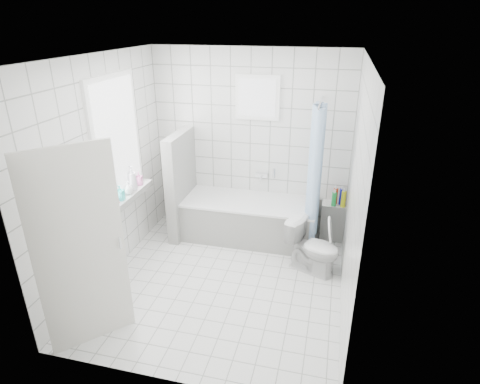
# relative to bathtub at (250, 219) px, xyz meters

# --- Properties ---
(ground) EXTENTS (3.00, 3.00, 0.00)m
(ground) POSITION_rel_bathtub_xyz_m (-0.08, -1.12, -0.29)
(ground) COLOR white
(ground) RESTS_ON ground
(ceiling) EXTENTS (3.00, 3.00, 0.00)m
(ceiling) POSITION_rel_bathtub_xyz_m (-0.08, -1.12, 2.31)
(ceiling) COLOR white
(ceiling) RESTS_ON ground
(wall_back) EXTENTS (2.80, 0.02, 2.60)m
(wall_back) POSITION_rel_bathtub_xyz_m (-0.08, 0.38, 1.01)
(wall_back) COLOR white
(wall_back) RESTS_ON ground
(wall_front) EXTENTS (2.80, 0.02, 2.60)m
(wall_front) POSITION_rel_bathtub_xyz_m (-0.08, -2.62, 1.01)
(wall_front) COLOR white
(wall_front) RESTS_ON ground
(wall_left) EXTENTS (0.02, 3.00, 2.60)m
(wall_left) POSITION_rel_bathtub_xyz_m (-1.48, -1.12, 1.01)
(wall_left) COLOR white
(wall_left) RESTS_ON ground
(wall_right) EXTENTS (0.02, 3.00, 2.60)m
(wall_right) POSITION_rel_bathtub_xyz_m (1.32, -1.12, 1.01)
(wall_right) COLOR white
(wall_right) RESTS_ON ground
(window_left) EXTENTS (0.01, 0.90, 1.40)m
(window_left) POSITION_rel_bathtub_xyz_m (-1.44, -0.82, 1.31)
(window_left) COLOR white
(window_left) RESTS_ON wall_left
(window_back) EXTENTS (0.50, 0.01, 0.50)m
(window_back) POSITION_rel_bathtub_xyz_m (0.02, 0.33, 1.66)
(window_back) COLOR white
(window_back) RESTS_ON wall_back
(window_sill) EXTENTS (0.18, 1.02, 0.08)m
(window_sill) POSITION_rel_bathtub_xyz_m (-1.39, -0.82, 0.57)
(window_sill) COLOR white
(window_sill) RESTS_ON wall_left
(door) EXTENTS (0.57, 0.62, 2.00)m
(door) POSITION_rel_bathtub_xyz_m (-1.06, -2.31, 0.71)
(door) COLOR silver
(door) RESTS_ON ground
(bathtub) EXTENTS (1.85, 0.77, 0.58)m
(bathtub) POSITION_rel_bathtub_xyz_m (0.00, 0.00, 0.00)
(bathtub) COLOR white
(bathtub) RESTS_ON ground
(partition_wall) EXTENTS (0.15, 0.85, 1.50)m
(partition_wall) POSITION_rel_bathtub_xyz_m (-0.99, -0.05, 0.46)
(partition_wall) COLOR white
(partition_wall) RESTS_ON ground
(tiled_ledge) EXTENTS (0.40, 0.24, 0.55)m
(tiled_ledge) POSITION_rel_bathtub_xyz_m (1.19, 0.25, -0.02)
(tiled_ledge) COLOR white
(tiled_ledge) RESTS_ON ground
(toilet) EXTENTS (0.75, 0.59, 0.67)m
(toilet) POSITION_rel_bathtub_xyz_m (0.95, -0.62, 0.04)
(toilet) COLOR white
(toilet) RESTS_ON ground
(curtain_rod) EXTENTS (0.02, 0.80, 0.02)m
(curtain_rod) POSITION_rel_bathtub_xyz_m (0.87, -0.02, 1.71)
(curtain_rod) COLOR silver
(curtain_rod) RESTS_ON wall_back
(shower_curtain) EXTENTS (0.14, 0.48, 1.78)m
(shower_curtain) POSITION_rel_bathtub_xyz_m (0.87, -0.16, 0.81)
(shower_curtain) COLOR #417DC0
(shower_curtain) RESTS_ON curtain_rod
(tub_faucet) EXTENTS (0.18, 0.06, 0.06)m
(tub_faucet) POSITION_rel_bathtub_xyz_m (0.10, 0.33, 0.56)
(tub_faucet) COLOR silver
(tub_faucet) RESTS_ON wall_back
(sill_bottles) EXTENTS (0.18, 0.78, 0.33)m
(sill_bottles) POSITION_rel_bathtub_xyz_m (-1.38, -0.89, 0.74)
(sill_bottles) COLOR #D168A4
(sill_bottles) RESTS_ON window_sill
(ledge_bottles) EXTENTS (0.19, 0.15, 0.23)m
(ledge_bottles) POSITION_rel_bathtub_xyz_m (1.21, 0.22, 0.37)
(ledge_bottles) COLOR red
(ledge_bottles) RESTS_ON tiled_ledge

